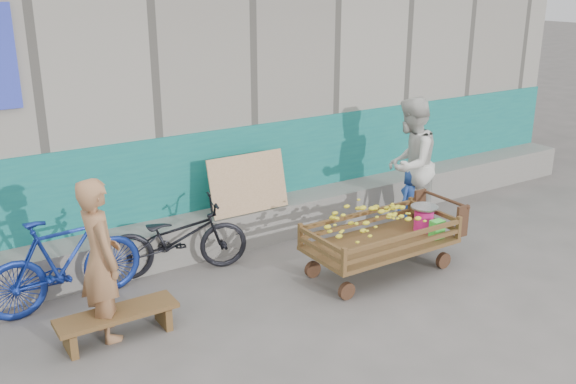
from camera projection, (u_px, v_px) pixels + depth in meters
ground at (340, 333)px, 5.91m from camera, size 80.00×80.00×0.00m
building_wall at (162, 106)px, 8.67m from camera, size 12.00×3.50×3.00m
banana_cart at (379, 230)px, 6.95m from camera, size 1.80×0.82×0.77m
bench at (117, 319)px, 5.77m from camera, size 1.08×0.32×0.27m
vendor_man at (101, 259)px, 5.66m from camera, size 0.38×0.56×1.51m
woman at (410, 165)px, 8.12m from camera, size 1.05×0.97×1.72m
child at (412, 199)px, 8.20m from camera, size 0.45×0.33×0.85m
bicycle_dark at (176, 238)px, 7.01m from camera, size 1.65×0.91×0.82m
bicycle_blue at (64, 261)px, 6.28m from camera, size 1.62×0.60×0.95m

